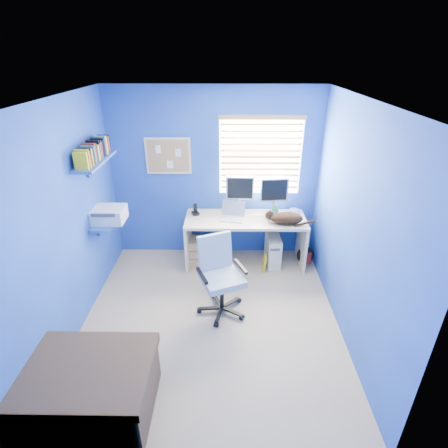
{
  "coord_description": "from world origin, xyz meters",
  "views": [
    {
      "loc": [
        0.2,
        -3.23,
        2.9
      ],
      "look_at": [
        0.15,
        0.65,
        0.95
      ],
      "focal_mm": 28.0,
      "sensor_mm": 36.0,
      "label": 1
    }
  ],
  "objects_px": {
    "laptop": "(232,212)",
    "office_chair": "(220,285)",
    "desk": "(245,241)",
    "cat": "(287,218)",
    "tower_pc": "(273,250)"
  },
  "relations": [
    {
      "from": "office_chair",
      "to": "desk",
      "type": "bearing_deg",
      "value": 72.43
    },
    {
      "from": "laptop",
      "to": "cat",
      "type": "xyz_separation_m",
      "value": [
        0.75,
        -0.13,
        -0.03
      ]
    },
    {
      "from": "cat",
      "to": "tower_pc",
      "type": "bearing_deg",
      "value": 146.9
    },
    {
      "from": "cat",
      "to": "office_chair",
      "type": "bearing_deg",
      "value": -118.56
    },
    {
      "from": "cat",
      "to": "tower_pc",
      "type": "xyz_separation_m",
      "value": [
        -0.14,
        0.16,
        -0.6
      ]
    },
    {
      "from": "laptop",
      "to": "cat",
      "type": "relative_size",
      "value": 0.73
    },
    {
      "from": "desk",
      "to": "tower_pc",
      "type": "xyz_separation_m",
      "value": [
        0.42,
        -0.01,
        -0.14
      ]
    },
    {
      "from": "desk",
      "to": "laptop",
      "type": "distance_m",
      "value": 0.52
    },
    {
      "from": "laptop",
      "to": "tower_pc",
      "type": "height_order",
      "value": "laptop"
    },
    {
      "from": "laptop",
      "to": "tower_pc",
      "type": "distance_m",
      "value": 0.88
    },
    {
      "from": "desk",
      "to": "laptop",
      "type": "relative_size",
      "value": 5.21
    },
    {
      "from": "desk",
      "to": "laptop",
      "type": "height_order",
      "value": "laptop"
    },
    {
      "from": "laptop",
      "to": "office_chair",
      "type": "distance_m",
      "value": 1.16
    },
    {
      "from": "cat",
      "to": "tower_pc",
      "type": "relative_size",
      "value": 1.0
    },
    {
      "from": "desk",
      "to": "cat",
      "type": "relative_size",
      "value": 3.82
    }
  ]
}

